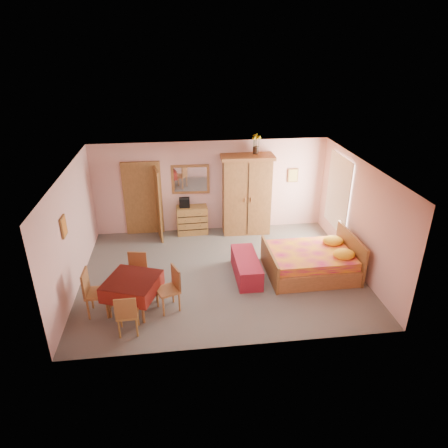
{
  "coord_description": "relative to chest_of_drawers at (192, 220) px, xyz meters",
  "views": [
    {
      "loc": [
        -0.94,
        -8.08,
        5.08
      ],
      "look_at": [
        0.1,
        0.3,
        1.15
      ],
      "focal_mm": 32.0,
      "sensor_mm": 36.0,
      "label": 1
    }
  ],
  "objects": [
    {
      "name": "bed",
      "position": [
        2.64,
        -2.49,
        0.07
      ],
      "size": [
        2.07,
        1.63,
        0.95
      ],
      "primitive_type": "cube",
      "rotation": [
        0.0,
        0.0,
        0.01
      ],
      "color": "#BA1259",
      "rests_on": "floor"
    },
    {
      "name": "floor",
      "position": [
        0.57,
        -2.27,
        -0.4
      ],
      "size": [
        6.5,
        6.5,
        0.0
      ],
      "primitive_type": "plane",
      "color": "#6A645D",
      "rests_on": "ground"
    },
    {
      "name": "bench",
      "position": [
        1.13,
        -2.45,
        -0.16
      ],
      "size": [
        0.54,
        1.44,
        0.48
      ],
      "primitive_type": "cube",
      "rotation": [
        0.0,
        0.0,
        0.0
      ],
      "color": "maroon",
      "rests_on": "floor"
    },
    {
      "name": "stereo",
      "position": [
        -0.19,
        0.01,
        0.54
      ],
      "size": [
        0.29,
        0.22,
        0.27
      ],
      "primitive_type": "cube",
      "rotation": [
        0.0,
        0.0,
        -0.05
      ],
      "color": "black",
      "rests_on": "chest_of_drawers"
    },
    {
      "name": "dining_table",
      "position": [
        -1.37,
        -3.43,
        -0.04
      ],
      "size": [
        1.27,
        1.27,
        0.73
      ],
      "primitive_type": "cube",
      "rotation": [
        0.0,
        0.0,
        -0.35
      ],
      "color": "maroon",
      "rests_on": "floor"
    },
    {
      "name": "chair_south",
      "position": [
        -1.42,
        -4.13,
        0.03
      ],
      "size": [
        0.41,
        0.41,
        0.87
      ],
      "primitive_type": "cube",
      "rotation": [
        0.0,
        0.0,
        0.02
      ],
      "color": "#A87A39",
      "rests_on": "floor"
    },
    {
      "name": "picture_left",
      "position": [
        -2.65,
        -2.87,
        1.3
      ],
      "size": [
        0.04,
        0.32,
        0.42
      ],
      "primitive_type": "cube",
      "color": "orange",
      "rests_on": "wall_left"
    },
    {
      "name": "wall_left",
      "position": [
        -2.68,
        -2.27,
        0.9
      ],
      "size": [
        0.1,
        5.0,
        2.6
      ],
      "primitive_type": "cube",
      "color": "beige",
      "rests_on": "floor"
    },
    {
      "name": "wall_right",
      "position": [
        3.82,
        -2.27,
        0.9
      ],
      "size": [
        0.1,
        5.0,
        2.6
      ],
      "primitive_type": "cube",
      "color": "beige",
      "rests_on": "floor"
    },
    {
      "name": "wall_front",
      "position": [
        0.57,
        -4.77,
        0.9
      ],
      "size": [
        6.5,
        0.1,
        2.6
      ],
      "primitive_type": "cube",
      "color": "beige",
      "rests_on": "floor"
    },
    {
      "name": "floor_lamp",
      "position": [
        1.04,
        0.08,
        0.6
      ],
      "size": [
        0.32,
        0.32,
        2.01
      ],
      "primitive_type": "cube",
      "rotation": [
        0.0,
        0.0,
        -0.32
      ],
      "color": "black",
      "rests_on": "floor"
    },
    {
      "name": "wardrobe",
      "position": [
        1.54,
        -0.06,
        0.72
      ],
      "size": [
        1.46,
        0.78,
        2.26
      ],
      "primitive_type": "cube",
      "rotation": [
        0.0,
        0.0,
        -0.03
      ],
      "color": "#996434",
      "rests_on": "floor"
    },
    {
      "name": "ceiling",
      "position": [
        0.57,
        -2.27,
        2.2
      ],
      "size": [
        6.5,
        6.5,
        0.0
      ],
      "primitive_type": "plane",
      "rotation": [
        3.14,
        0.0,
        0.0
      ],
      "color": "brown",
      "rests_on": "wall_back"
    },
    {
      "name": "chair_east",
      "position": [
        -0.67,
        -3.51,
        0.06
      ],
      "size": [
        0.55,
        0.55,
        0.94
      ],
      "primitive_type": "cube",
      "rotation": [
        0.0,
        0.0,
        1.95
      ],
      "color": "#B0733B",
      "rests_on": "floor"
    },
    {
      "name": "chair_west",
      "position": [
        -2.06,
        -3.48,
        0.09
      ],
      "size": [
        0.46,
        0.46,
        1.0
      ],
      "primitive_type": "cube",
      "rotation": [
        0.0,
        0.0,
        -1.59
      ],
      "color": "#B0703B",
      "rests_on": "floor"
    },
    {
      "name": "chair_north",
      "position": [
        -1.35,
        -2.81,
        0.05
      ],
      "size": [
        0.47,
        0.47,
        0.9
      ],
      "primitive_type": "cube",
      "rotation": [
        0.0,
        0.0,
        2.97
      ],
      "color": "#AD6E3A",
      "rests_on": "floor"
    },
    {
      "name": "window",
      "position": [
        3.78,
        -1.07,
        1.05
      ],
      "size": [
        0.08,
        1.4,
        1.95
      ],
      "primitive_type": "cube",
      "color": "white",
      "rests_on": "wall_right"
    },
    {
      "name": "wall_mirror",
      "position": [
        0.0,
        0.21,
        1.15
      ],
      "size": [
        1.06,
        0.12,
        0.83
      ],
      "primitive_type": "cube",
      "rotation": [
        0.0,
        0.0,
        -0.06
      ],
      "color": "silver",
      "rests_on": "wall_back"
    },
    {
      "name": "doorway",
      "position": [
        -1.33,
        0.2,
        0.62
      ],
      "size": [
        1.06,
        0.12,
        2.15
      ],
      "primitive_type": "cube",
      "color": "#9E6B35",
      "rests_on": "floor"
    },
    {
      "name": "wall_back",
      "position": [
        0.57,
        0.23,
        0.9
      ],
      "size": [
        6.5,
        0.1,
        2.6
      ],
      "primitive_type": "cube",
      "color": "beige",
      "rests_on": "floor"
    },
    {
      "name": "picture_back",
      "position": [
        2.92,
        0.2,
        1.15
      ],
      "size": [
        0.3,
        0.04,
        0.4
      ],
      "primitive_type": "cube",
      "color": "#D8BF59",
      "rests_on": "wall_back"
    },
    {
      "name": "sunflower_vase",
      "position": [
        1.77,
        0.03,
        2.12
      ],
      "size": [
        0.22,
        0.22,
        0.55
      ],
      "primitive_type": "cube",
      "rotation": [
        0.0,
        0.0,
        -0.03
      ],
      "color": "gold",
      "rests_on": "wardrobe"
    },
    {
      "name": "chest_of_drawers",
      "position": [
        0.0,
        0.0,
        0.0
      ],
      "size": [
        0.87,
        0.45,
        0.81
      ],
      "primitive_type": "cube",
      "rotation": [
        0.0,
        0.0,
        0.03
      ],
      "color": "#A17336",
      "rests_on": "floor"
    }
  ]
}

